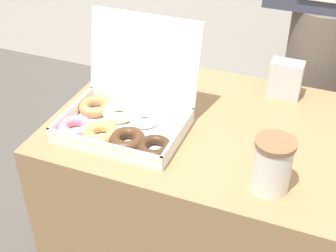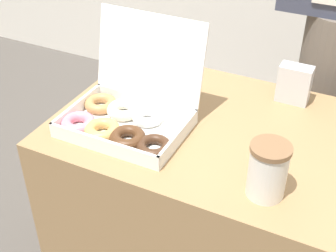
{
  "view_description": "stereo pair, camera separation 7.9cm",
  "coord_description": "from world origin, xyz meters",
  "views": [
    {
      "loc": [
        0.24,
        -1.07,
        1.49
      ],
      "look_at": [
        -0.13,
        -0.14,
        0.8
      ],
      "focal_mm": 50.0,
      "sensor_mm": 36.0,
      "label": 1
    },
    {
      "loc": [
        0.31,
        -1.03,
        1.49
      ],
      "look_at": [
        -0.13,
        -0.14,
        0.8
      ],
      "focal_mm": 50.0,
      "sensor_mm": 36.0,
      "label": 2
    }
  ],
  "objects": [
    {
      "name": "napkin_holder",
      "position": [
        0.1,
        0.23,
        0.79
      ],
      "size": [
        0.1,
        0.05,
        0.12
      ],
      "color": "silver",
      "rests_on": "table"
    },
    {
      "name": "coffee_cup",
      "position": [
        0.15,
        -0.21,
        0.8
      ],
      "size": [
        0.09,
        0.09,
        0.14
      ],
      "color": "silver",
      "rests_on": "table"
    },
    {
      "name": "donut_box",
      "position": [
        -0.29,
        -0.11,
        0.77
      ],
      "size": [
        0.35,
        0.3,
        0.28
      ],
      "color": "white",
      "rests_on": "table"
    },
    {
      "name": "table",
      "position": [
        0.0,
        0.0,
        0.36
      ],
      "size": [
        1.01,
        0.64,
        0.73
      ],
      "color": "#99754C",
      "rests_on": "ground_plane"
    }
  ]
}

